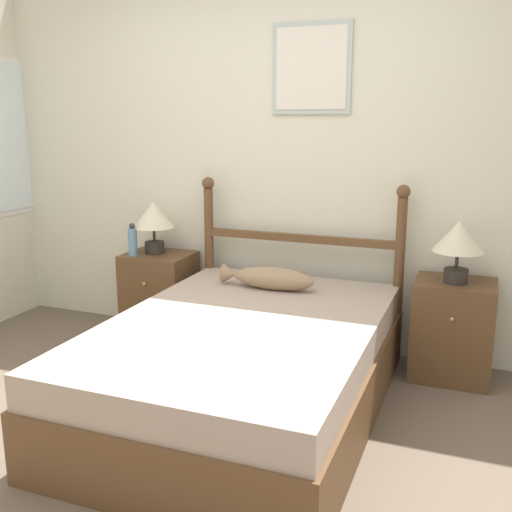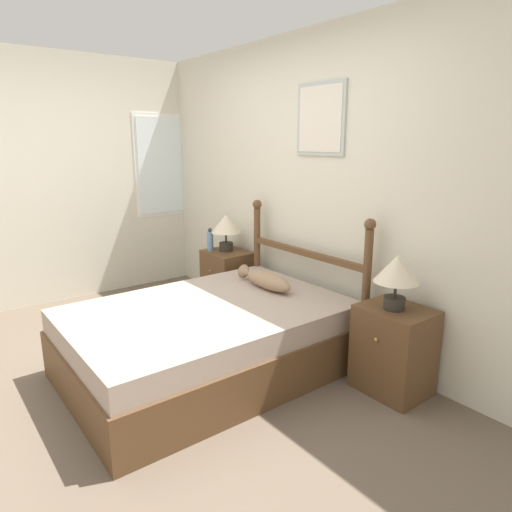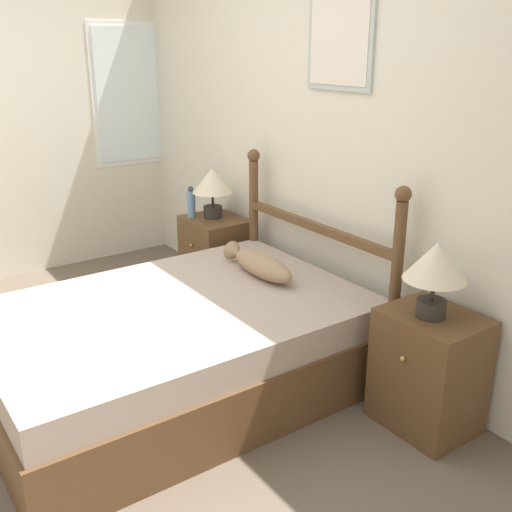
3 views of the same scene
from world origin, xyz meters
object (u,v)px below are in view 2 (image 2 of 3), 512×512
(bed, at_px, (208,339))
(bottle, at_px, (210,240))
(nightstand_right, at_px, (394,350))
(nightstand_left, at_px, (228,280))
(table_lamp_right, at_px, (397,272))
(table_lamp_left, at_px, (226,226))
(fish_pillow, at_px, (266,280))

(bed, height_order, bottle, bottle)
(nightstand_right, distance_m, bottle, 2.18)
(nightstand_left, distance_m, table_lamp_right, 2.08)
(table_lamp_left, relative_size, bottle, 1.59)
(bed, relative_size, table_lamp_left, 5.43)
(nightstand_left, height_order, fish_pillow, fish_pillow)
(bed, bearing_deg, fish_pillow, 97.43)
(bed, height_order, table_lamp_left, table_lamp_left)
(fish_pillow, bearing_deg, nightstand_right, 12.95)
(table_lamp_left, xyz_separation_m, bottle, (-0.10, -0.13, -0.15))
(bottle, bearing_deg, fish_pillow, -7.04)
(bed, xyz_separation_m, nightstand_left, (-1.01, 0.86, 0.05))
(table_lamp_left, xyz_separation_m, table_lamp_right, (2.04, -0.04, 0.00))
(nightstand_left, height_order, table_lamp_right, table_lamp_right)
(nightstand_left, relative_size, nightstand_right, 1.00)
(bed, height_order, nightstand_left, nightstand_left)
(nightstand_left, xyz_separation_m, nightstand_right, (2.01, 0.00, 0.00))
(nightstand_left, distance_m, nightstand_right, 2.01)
(nightstand_right, xyz_separation_m, fish_pillow, (-1.08, -0.25, 0.28))
(table_lamp_right, distance_m, fish_pillow, 1.14)
(table_lamp_left, relative_size, table_lamp_right, 1.00)
(nightstand_right, bearing_deg, nightstand_left, 180.00)
(table_lamp_left, xyz_separation_m, fish_pillow, (0.96, -0.26, -0.28))
(nightstand_right, bearing_deg, table_lamp_left, 179.78)
(nightstand_right, relative_size, fish_pillow, 1.01)
(nightstand_left, bearing_deg, nightstand_right, 0.00)
(bed, bearing_deg, table_lamp_left, 140.17)
(nightstand_right, height_order, table_lamp_left, table_lamp_left)
(fish_pillow, bearing_deg, table_lamp_left, 164.99)
(bottle, bearing_deg, nightstand_right, 3.18)
(nightstand_left, distance_m, table_lamp_left, 0.56)
(table_lamp_left, bearing_deg, nightstand_right, -0.22)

